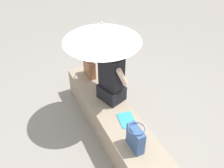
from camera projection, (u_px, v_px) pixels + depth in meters
The scene contains 7 objects.
ground_plane at pixel (113, 131), 3.78m from camera, with size 14.00×14.00×0.00m, color gray.
stone_bench at pixel (113, 121), 3.64m from camera, with size 2.33×0.52×0.46m, color gray.
person_seated at pixel (111, 77), 3.44m from camera, with size 0.51×0.37×0.90m.
parasol at pixel (102, 32), 3.09m from camera, with size 1.00×1.00×1.16m.
handbag_black at pixel (136, 138), 2.88m from camera, with size 0.26×0.20×0.33m.
tote_bag_canvas at pixel (89, 68), 4.01m from camera, with size 0.27×0.20×0.32m.
magazine at pixel (127, 120), 3.32m from camera, with size 0.28×0.20×0.01m, color #339ED1.
Camera 1 is at (2.27, -1.12, 2.89)m, focal length 40.57 mm.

